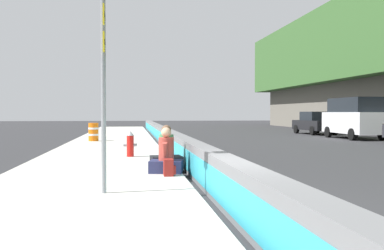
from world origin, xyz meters
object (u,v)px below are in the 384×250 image
Objects in this scene: seated_person_foreground at (166,158)px; construction_barrel at (93,132)px; backpack at (169,168)px; parked_car_fourth at (354,117)px; parked_car_midline at (315,123)px; fire_hydrant at (130,143)px; seated_person_middle at (166,154)px; route_sign_post at (104,82)px.

seated_person_foreground reaches higher than construction_barrel.
construction_barrel reaches higher than backpack.
parked_car_fourth is 1.12× the size of parked_car_midline.
parked_car_midline is at bearing 0.29° from parked_car_fourth.
parked_car_fourth is (2.16, -15.78, 0.73)m from construction_barrel.
parked_car_midline reaches higher than backpack.
parked_car_midline is at bearing -31.24° from backpack.
fire_hydrant is 2.20× the size of backpack.
parked_car_fourth reaches higher than parked_car_midline.
fire_hydrant is 4.20m from seated_person_foreground.
seated_person_foreground is 24.35m from parked_car_midline.
fire_hydrant is at bearing -167.27° from construction_barrel.
seated_person_middle is (0.97, -0.08, 0.01)m from seated_person_foreground.
parked_car_midline is at bearing -33.11° from seated_person_middle.
seated_person_foreground is 0.97× the size of seated_person_middle.
route_sign_post reaches higher than parked_car_fourth.
construction_barrel is at bearing 12.64° from seated_person_foreground.
seated_person_foreground is at bearing 147.98° from parked_car_midline.
seated_person_foreground is 1.19× the size of construction_barrel.
backpack is (-0.62, -0.01, -0.16)m from seated_person_foreground.
seated_person_foreground is at bearing -167.55° from fire_hydrant.
fire_hydrant is 0.17× the size of parked_car_fourth.
route_sign_post is 3.09× the size of seated_person_middle.
parked_car_fourth is (10.73, -13.85, 0.77)m from fire_hydrant.
seated_person_middle is 0.26× the size of parked_car_midline.
route_sign_post is at bearing 146.10° from backpack.
construction_barrel is (11.70, 2.92, 0.11)m from seated_person_middle.
route_sign_post is at bearing -174.55° from construction_barrel.
parked_car_midline reaches higher than seated_person_middle.
seated_person_middle is 1.60m from backpack.
backpack is at bearing 140.07° from parked_car_fourth.
fire_hydrant is at bearing 140.13° from parked_car_midline.
route_sign_post is 3.47m from seated_person_foreground.
fire_hydrant is at bearing 11.00° from backpack.
parked_car_midline is at bearing -32.02° from seated_person_foreground.
seated_person_middle reaches higher than construction_barrel.
parked_car_midline is at bearing -31.48° from route_sign_post.
seated_person_foreground is 2.83× the size of backpack.
backpack is 20.17m from parked_car_fourth.
route_sign_post is at bearing 152.87° from seated_person_foreground.
route_sign_post reaches higher than seated_person_foreground.
route_sign_post is 7.00m from fire_hydrant.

